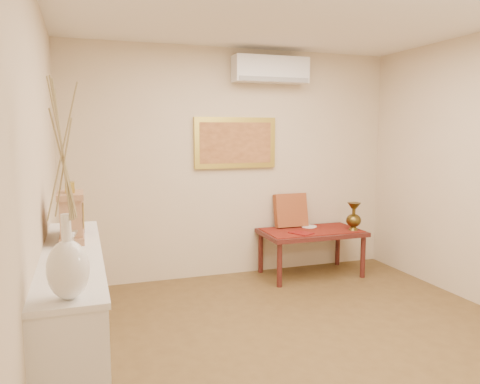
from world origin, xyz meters
name	(u,v)px	position (x,y,z in m)	size (l,w,h in m)	color
floor	(324,354)	(0.00, 0.00, 0.00)	(4.50, 4.50, 0.00)	brown
wall_back	(235,164)	(0.00, 2.25, 1.35)	(4.00, 0.02, 2.70)	beige
wall_left	(38,195)	(-2.00, 0.00, 1.35)	(0.02, 4.50, 2.70)	beige
white_vase	(64,191)	(-1.81, -0.90, 1.47)	(0.19, 0.19, 0.99)	white
candlestick	(73,251)	(-1.80, -0.44, 1.09)	(0.11, 0.11, 0.22)	silver
brass_urn_small	(69,244)	(-1.83, -0.21, 1.08)	(0.09, 0.09, 0.19)	brown
table_cloth	(311,230)	(0.85, 1.88, 0.55)	(1.14, 0.59, 0.01)	maroon
brass_urn_tall	(354,213)	(1.33, 1.72, 0.76)	(0.18, 0.18, 0.41)	brown
plate	(309,226)	(0.90, 2.04, 0.56)	(0.19, 0.19, 0.01)	white
menu	(301,233)	(0.64, 1.73, 0.56)	(0.18, 0.25, 0.01)	maroon
cushion	(291,210)	(0.69, 2.13, 0.76)	(0.41, 0.10, 0.41)	maroon
display_ledge	(74,325)	(-1.82, 0.00, 0.49)	(0.37, 2.02, 0.98)	white
mantel_clock	(72,216)	(-1.82, 0.30, 1.15)	(0.17, 0.36, 0.41)	#A87A56
wooden_chest	(73,217)	(-1.82, 0.56, 1.10)	(0.16, 0.21, 0.24)	#A87A56
low_table	(311,236)	(0.85, 1.88, 0.48)	(1.20, 0.70, 0.55)	#4C1B16
painting	(235,143)	(0.00, 2.22, 1.60)	(1.00, 0.06, 0.60)	gold
ac_unit	(271,70)	(0.40, 2.12, 2.45)	(0.90, 0.25, 0.30)	silver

